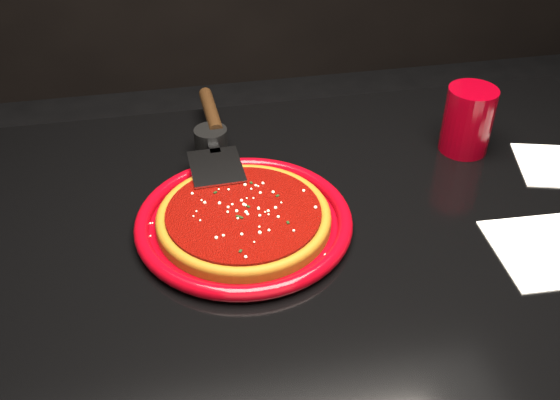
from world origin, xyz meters
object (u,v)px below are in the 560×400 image
Objects in this scene: ramekin at (211,141)px; cup at (468,120)px; table at (317,385)px; pizza_server at (214,134)px; plate at (244,221)px.

cup is at bearing -10.02° from ramekin.
ramekin is (-0.14, 0.24, 0.40)m from table.
table is at bearing -61.75° from pizza_server.
cup is (0.41, 0.14, 0.05)m from plate.
table is 0.55m from cup.
pizza_server is (-0.14, 0.23, 0.42)m from table.
table is at bearing -59.60° from ramekin.
plate is 2.76× the size of cup.
table is at bearing -12.77° from plate.
pizza_server is at bearing 120.58° from table.
ramekin is at bearing 114.26° from pizza_server.
cup is at bearing 30.00° from table.
table is 10.32× the size of cup.
cup reaches higher than plate.
plate reaches higher than table.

